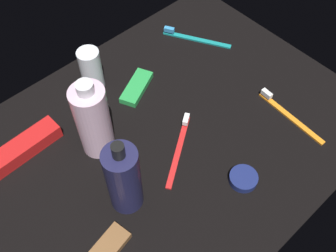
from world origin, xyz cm
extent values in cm
cube|color=black|center=(0.00, 0.00, -0.60)|extent=(84.00, 64.00, 1.20)
cylinder|color=#1E1E44|center=(-16.09, -6.00, 8.17)|extent=(6.25, 6.25, 16.33)
cylinder|color=black|center=(-16.09, -6.00, 17.73)|extent=(2.20, 2.20, 2.80)
cylinder|color=silver|center=(-12.62, 7.69, 8.61)|extent=(6.82, 6.82, 17.21)
cylinder|color=silver|center=(-12.62, 7.69, 18.31)|extent=(3.20, 3.20, 2.20)
cylinder|color=silver|center=(-3.33, 22.15, 5.24)|extent=(4.98, 4.98, 10.49)
cube|color=teal|center=(25.33, 16.75, 0.45)|extent=(9.96, 16.23, 0.90)
cube|color=#338CCC|center=(21.62, 23.27, 1.50)|extent=(2.24, 2.80, 1.20)
cube|color=red|center=(-1.39, -4.73, 0.45)|extent=(15.59, 11.07, 0.90)
cube|color=white|center=(4.82, -0.53, 1.50)|extent=(2.77, 2.37, 1.20)
cube|color=orange|center=(23.04, -15.18, 0.45)|extent=(2.16, 18.04, 0.90)
cube|color=white|center=(23.44, -7.69, 1.50)|extent=(1.24, 2.65, 1.20)
cube|color=red|center=(-25.80, 16.74, 1.60)|extent=(17.76, 5.09, 3.20)
cube|color=green|center=(3.14, 14.30, 0.75)|extent=(11.10, 8.13, 1.50)
cube|color=brown|center=(-25.65, -11.41, 0.75)|extent=(10.98, 5.94, 1.50)
cylinder|color=navy|center=(3.48, -18.34, 0.81)|extent=(5.70, 5.70, 1.63)
camera|label=1|loc=(-32.42, -35.59, 70.71)|focal=42.38mm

